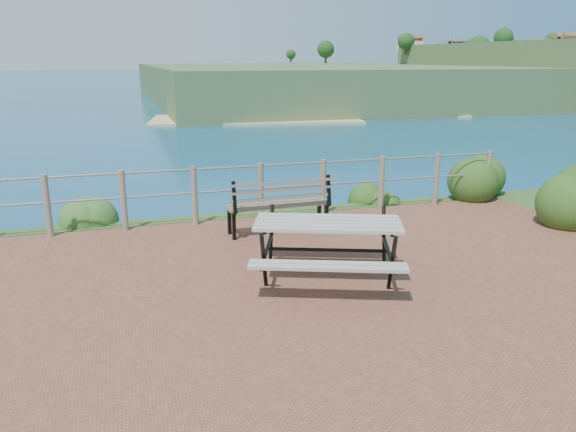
# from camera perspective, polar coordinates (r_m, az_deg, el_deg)

# --- Properties ---
(ground) EXTENTS (10.00, 7.00, 0.12)m
(ground) POSITION_cam_1_polar(r_m,az_deg,el_deg) (6.88, 4.13, -7.87)
(ground) COLOR brown
(ground) RESTS_ON ground
(ocean) EXTENTS (1200.00, 1200.00, 0.00)m
(ocean) POSITION_cam_1_polar(r_m,az_deg,el_deg) (205.91, -16.62, 14.38)
(ocean) COLOR #146F7C
(ocean) RESTS_ON ground
(safety_railing) EXTENTS (9.40, 0.10, 1.00)m
(safety_railing) POSITION_cam_1_polar(r_m,az_deg,el_deg) (9.75, -2.78, 2.83)
(safety_railing) COLOR #6B5B4C
(safety_railing) RESTS_ON ground
(distant_bay) EXTENTS (290.00, 232.36, 24.00)m
(distant_bay) POSITION_cam_1_polar(r_m,az_deg,el_deg) (272.45, 24.05, 13.56)
(distant_bay) COLOR #3A5A2D
(distant_bay) RESTS_ON ground
(picnic_table) EXTENTS (1.97, 1.50, 0.77)m
(picnic_table) POSITION_cam_1_polar(r_m,az_deg,el_deg) (7.10, 4.03, -2.86)
(picnic_table) COLOR gray
(picnic_table) RESTS_ON ground
(park_bench) EXTENTS (1.69, 0.48, 0.94)m
(park_bench) POSITION_cam_1_polar(r_m,az_deg,el_deg) (8.98, -1.00, 2.04)
(park_bench) COLOR brown
(park_bench) RESTS_ON ground
(shrub_right_edge) EXTENTS (0.99, 0.99, 1.41)m
(shrub_right_edge) POSITION_cam_1_polar(r_m,az_deg,el_deg) (12.17, 18.84, 1.84)
(shrub_right_edge) COLOR #1E4013
(shrub_right_edge) RESTS_ON ground
(shrub_lip_west) EXTENTS (0.86, 0.86, 0.64)m
(shrub_lip_west) POSITION_cam_1_polar(r_m,az_deg,el_deg) (10.36, -19.73, -0.60)
(shrub_lip_west) COLOR #305921
(shrub_lip_west) RESTS_ON ground
(shrub_lip_east) EXTENTS (0.82, 0.82, 0.58)m
(shrub_lip_east) POSITION_cam_1_polar(r_m,az_deg,el_deg) (11.39, 8.90, 1.58)
(shrub_lip_east) COLOR #1E4013
(shrub_lip_east) RESTS_ON ground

